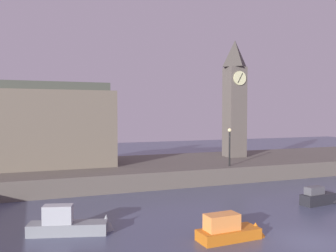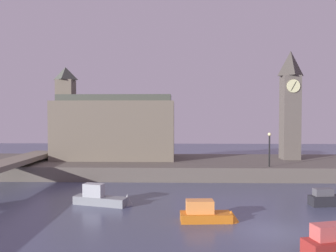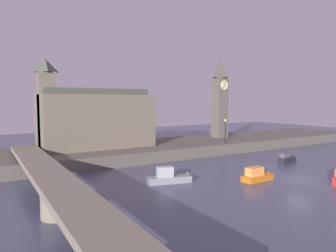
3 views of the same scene
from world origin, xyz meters
name	(u,v)px [view 2 (image 2 of 3)]	position (x,y,z in m)	size (l,w,h in m)	color
ground_plane	(273,232)	(0.00, 0.00, 0.00)	(120.00, 120.00, 0.00)	#474C66
far_embankment	(224,166)	(0.00, 20.00, 0.75)	(70.00, 12.00, 1.50)	#5B544C
clock_tower	(290,103)	(8.07, 21.11, 8.23)	(2.22, 2.27, 12.99)	#5B544C
parliament_hall	(113,127)	(-13.44, 21.45, 5.34)	(14.42, 6.69, 11.19)	#6B6051
streetlamp	(269,145)	(3.95, 15.06, 3.72)	(0.36, 0.36, 3.52)	black
boat_patrol_orange	(210,214)	(-3.46, 1.92, 0.47)	(3.88, 1.46, 1.47)	orange
boat_cruiser_grey	(104,198)	(-11.07, 5.62, 0.51)	(4.79, 2.12, 1.78)	gray
boat_barge_dark	(329,199)	(5.90, 5.85, 0.49)	(3.15, 1.26, 1.29)	#232328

